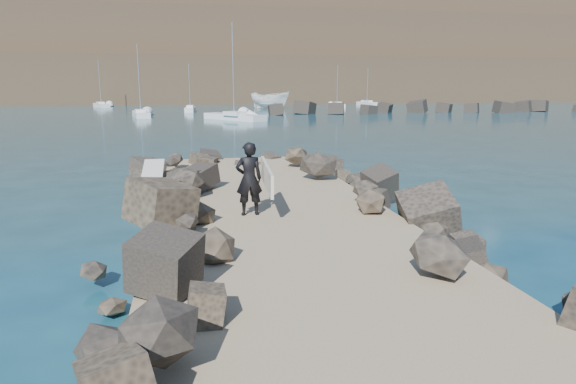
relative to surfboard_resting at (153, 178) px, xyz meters
name	(u,v)px	position (x,y,z in m)	size (l,w,h in m)	color
ground	(280,244)	(3.20, -3.89, -1.04)	(800.00, 800.00, 0.00)	#0F384C
jetty	(297,259)	(3.20, -5.89, -0.74)	(6.00, 26.00, 0.60)	#8C7759
riprap_left	(152,251)	(0.30, -5.39, -0.54)	(2.60, 22.00, 1.00)	black
riprap_right	(420,235)	(6.10, -5.39, -0.54)	(2.60, 22.00, 1.00)	#272321
breakwater_secondary	(459,108)	(38.20, 51.11, -0.44)	(52.00, 4.00, 1.20)	black
headland	(225,46)	(13.20, 156.11, 14.96)	(360.00, 140.00, 32.00)	#2D4919
surfboard_resting	(153,178)	(0.00, 0.00, 0.00)	(0.62, 2.46, 0.08)	silver
boat_imported	(270,100)	(14.24, 68.53, 0.34)	(2.69, 7.15, 2.76)	white
surfer_with_board	(252,179)	(2.61, -3.21, 0.48)	(0.87, 2.27, 1.83)	black
sailboat_c	(234,117)	(6.03, 41.64, -0.69)	(6.46, 8.51, 10.51)	white
sailboat_f	(367,104)	(34.42, 78.46, -0.69)	(2.50, 5.84, 7.03)	white
sailboat_e	(101,105)	(-13.80, 79.11, -0.69)	(3.73, 6.86, 8.19)	white
sailboat_d	(337,105)	(26.41, 71.21, -0.69)	(1.32, 5.90, 7.23)	white
sailboat_b	(190,109)	(1.35, 60.57, -0.69)	(1.71, 5.67, 6.89)	white
sailboat_a	(141,114)	(-4.57, 48.99, -0.69)	(2.76, 7.38, 8.69)	white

